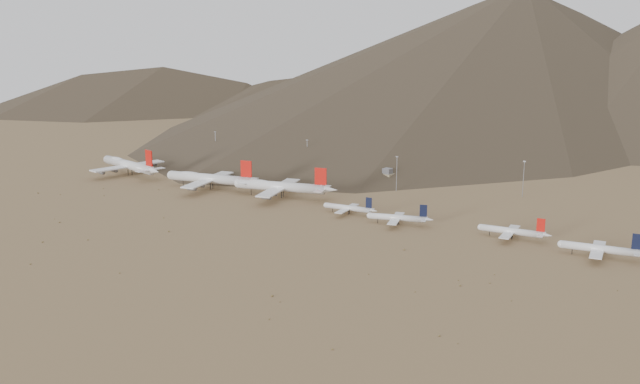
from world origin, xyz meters
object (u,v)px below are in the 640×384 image
Objects in this scene: widebody_centre at (210,178)px; narrowbody_b at (399,218)px; widebody_east at (281,186)px; widebody_west at (129,165)px; narrowbody_a at (349,208)px; control_tower at (387,177)px.

widebody_centre reaches higher than narrowbody_b.
widebody_west is at bearing 167.46° from widebody_east.
widebody_west is 209.85m from narrowbody_a.
widebody_centre is 59.02m from widebody_east.
control_tower is at bearing 35.80° from widebody_west.
narrowbody_a is 37.93m from narrowbody_b.
narrowbody_a is at bearing -25.85° from widebody_east.
widebody_west is 2.15× the size of narrowbody_a.
narrowbody_a is at bearing 9.83° from widebody_west.
control_tower is at bearing 97.08° from narrowbody_a.
widebody_west reaches higher than widebody_centre.
widebody_west reaches higher than control_tower.
widebody_east is 6.18× the size of control_tower.
narrowbody_b is (247.59, 2.30, -3.86)m from widebody_west.
widebody_west reaches higher than widebody_east.
widebody_east is at bearing 162.77° from narrowbody_a.
narrowbody_b is at bearing -13.32° from narrowbody_a.
widebody_centre is 1.03× the size of widebody_east.
widebody_east is 1.99× the size of narrowbody_a.
widebody_centre is at bearing -136.00° from control_tower.
widebody_west reaches higher than narrowbody_b.
widebody_west is 2.05× the size of narrowbody_b.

